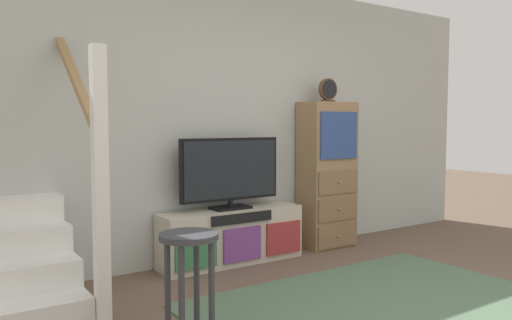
# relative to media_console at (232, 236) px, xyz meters

# --- Properties ---
(back_wall) EXTENTS (6.40, 0.12, 2.70)m
(back_wall) POSITION_rel_media_console_xyz_m (0.30, 0.27, 1.10)
(back_wall) COLOR #B2B7B2
(back_wall) RESTS_ON ground_plane
(area_rug) EXTENTS (2.60, 1.80, 0.01)m
(area_rug) POSITION_rel_media_console_xyz_m (0.30, -1.59, -0.25)
(area_rug) COLOR #4C664C
(area_rug) RESTS_ON ground_plane
(media_console) EXTENTS (1.40, 0.38, 0.51)m
(media_console) POSITION_rel_media_console_xyz_m (0.00, 0.00, 0.00)
(media_console) COLOR #BCB29E
(media_console) RESTS_ON ground_plane
(television) EXTENTS (1.03, 0.22, 0.67)m
(television) POSITION_rel_media_console_xyz_m (0.00, 0.02, 0.61)
(television) COLOR black
(television) RESTS_ON media_console
(side_cabinet) EXTENTS (0.58, 0.38, 1.53)m
(side_cabinet) POSITION_rel_media_console_xyz_m (1.19, 0.01, 0.51)
(side_cabinet) COLOR #93704C
(side_cabinet) RESTS_ON ground_plane
(desk_clock) EXTENTS (0.22, 0.08, 0.25)m
(desk_clock) POSITION_rel_media_console_xyz_m (1.18, -0.00, 1.40)
(desk_clock) COLOR #4C3823
(desk_clock) RESTS_ON side_cabinet
(staircase) EXTENTS (1.00, 1.36, 2.20)m
(staircase) POSITION_rel_media_console_xyz_m (-1.94, 0.01, 0.12)
(staircase) COLOR white
(staircase) RESTS_ON ground_plane
(bar_stool_near) EXTENTS (0.34, 0.34, 0.68)m
(bar_stool_near) POSITION_rel_media_console_xyz_m (-1.14, -1.43, 0.26)
(bar_stool_near) COLOR #333338
(bar_stool_near) RESTS_ON ground_plane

